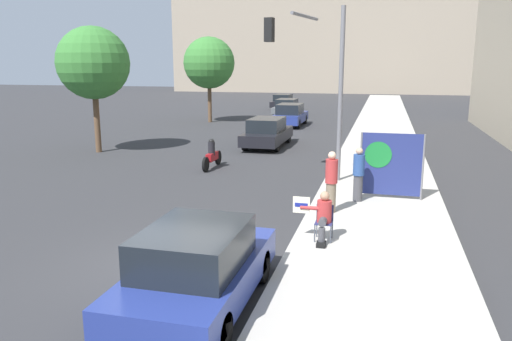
% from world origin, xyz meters
% --- Properties ---
extents(ground_plane, '(160.00, 160.00, 0.00)m').
position_xyz_m(ground_plane, '(0.00, 0.00, 0.00)').
color(ground_plane, '#303033').
extents(sidewalk_curb, '(3.84, 90.00, 0.15)m').
position_xyz_m(sidewalk_curb, '(4.25, 15.00, 0.08)').
color(sidewalk_curb, '#B7B2A8').
rests_on(sidewalk_curb, ground_plane).
extents(seated_protester, '(0.93, 0.77, 1.18)m').
position_xyz_m(seated_protester, '(3.04, 1.98, 0.78)').
color(seated_protester, '#474C56').
rests_on(seated_protester, sidewalk_curb).
extents(jogger_on_sidewalk, '(0.34, 0.34, 1.72)m').
position_xyz_m(jogger_on_sidewalk, '(2.98, 4.37, 1.03)').
color(jogger_on_sidewalk, '#756651').
rests_on(jogger_on_sidewalk, sidewalk_curb).
extents(pedestrian_behind, '(0.34, 0.34, 1.63)m').
position_xyz_m(pedestrian_behind, '(3.65, 5.75, 0.98)').
color(pedestrian_behind, '#424247').
rests_on(pedestrian_behind, sidewalk_curb).
extents(protest_banner, '(1.90, 0.06, 2.01)m').
position_xyz_m(protest_banner, '(4.58, 6.32, 1.21)').
color(protest_banner, slate).
rests_on(protest_banner, sidewalk_curb).
extents(traffic_light_pole, '(2.89, 2.66, 5.97)m').
position_xyz_m(traffic_light_pole, '(1.84, 8.55, 4.16)').
color(traffic_light_pole, slate).
rests_on(traffic_light_pole, sidewalk_curb).
extents(parked_car_curbside, '(1.86, 4.14, 1.51)m').
position_xyz_m(parked_car_curbside, '(1.30, -1.56, 0.75)').
color(parked_car_curbside, navy).
rests_on(parked_car_curbside, ground_plane).
extents(car_on_road_nearest, '(1.83, 4.78, 1.50)m').
position_xyz_m(car_on_road_nearest, '(-1.52, 15.86, 0.75)').
color(car_on_road_nearest, black).
rests_on(car_on_road_nearest, ground_plane).
extents(car_on_road_midblock, '(1.82, 4.63, 1.53)m').
position_xyz_m(car_on_road_midblock, '(-2.01, 24.94, 0.76)').
color(car_on_road_midblock, navy).
rests_on(car_on_road_midblock, ground_plane).
extents(car_on_road_distant, '(1.76, 4.72, 1.37)m').
position_xyz_m(car_on_road_distant, '(-3.60, 32.08, 0.69)').
color(car_on_road_distant, '#565B60').
rests_on(car_on_road_distant, ground_plane).
extents(car_on_road_far_lane, '(1.75, 4.25, 1.40)m').
position_xyz_m(car_on_road_far_lane, '(-5.13, 37.99, 0.70)').
color(car_on_road_far_lane, black).
rests_on(car_on_road_far_lane, ground_plane).
extents(motorcycle_on_road, '(0.28, 2.16, 1.23)m').
position_xyz_m(motorcycle_on_road, '(-2.48, 9.94, 0.53)').
color(motorcycle_on_road, maroon).
rests_on(motorcycle_on_road, ground_plane).
extents(street_tree_near_curb, '(3.42, 3.42, 5.97)m').
position_xyz_m(street_tree_near_curb, '(-9.13, 12.22, 4.25)').
color(street_tree_near_curb, brown).
rests_on(street_tree_near_curb, ground_plane).
extents(street_tree_midblock, '(3.71, 3.71, 6.16)m').
position_xyz_m(street_tree_midblock, '(-8.17, 25.73, 4.29)').
color(street_tree_midblock, brown).
rests_on(street_tree_midblock, ground_plane).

